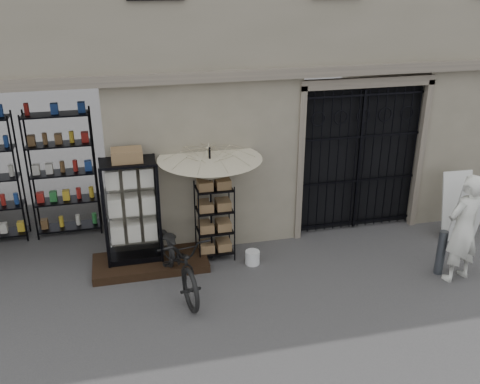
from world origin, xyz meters
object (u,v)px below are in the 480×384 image
object	(u,v)px
wire_rack	(215,222)
shopkeeper	(454,278)
display_cabinet	(132,216)
bicycle	(179,287)
white_bucket	(252,257)
market_umbrella	(210,164)
steel_bollard	(441,253)
easel_sign	(463,208)

from	to	relation	value
wire_rack	shopkeeper	xyz separation A→B (m)	(3.86, -1.69, -0.71)
display_cabinet	wire_rack	bearing A→B (deg)	-8.74
wire_rack	bicycle	bearing A→B (deg)	-120.77
white_bucket	display_cabinet	bearing A→B (deg)	167.21
market_umbrella	steel_bollard	world-z (taller)	market_umbrella
display_cabinet	white_bucket	distance (m)	2.25
bicycle	easel_sign	world-z (taller)	easel_sign
steel_bollard	shopkeeper	bearing A→B (deg)	-47.92
wire_rack	market_umbrella	bearing A→B (deg)	-141.83
bicycle	steel_bollard	bearing A→B (deg)	-17.45
market_umbrella	easel_sign	world-z (taller)	market_umbrella
market_umbrella	white_bucket	size ratio (longest dim) A/B	9.88
steel_bollard	market_umbrella	bearing A→B (deg)	158.87
wire_rack	bicycle	distance (m)	1.36
wire_rack	steel_bollard	bearing A→B (deg)	-10.57
white_bucket	shopkeeper	xyz separation A→B (m)	(3.26, -1.28, -0.12)
bicycle	wire_rack	bearing A→B (deg)	38.31
bicycle	shopkeeper	world-z (taller)	bicycle
bicycle	easel_sign	bearing A→B (deg)	-5.26
display_cabinet	shopkeeper	xyz separation A→B (m)	(5.29, -1.74, -0.97)
wire_rack	shopkeeper	bearing A→B (deg)	-12.26
easel_sign	market_umbrella	bearing A→B (deg)	176.89
display_cabinet	market_umbrella	bearing A→B (deg)	-10.24
market_umbrella	easel_sign	size ratio (longest dim) A/B	1.98
steel_bollard	easel_sign	bearing A→B (deg)	43.60
bicycle	easel_sign	size ratio (longest dim) A/B	1.63
wire_rack	bicycle	xyz separation A→B (m)	(-0.78, -0.86, -0.71)
wire_rack	market_umbrella	world-z (taller)	market_umbrella
display_cabinet	easel_sign	world-z (taller)	display_cabinet
shopkeeper	bicycle	bearing A→B (deg)	-24.27
steel_bollard	easel_sign	xyz separation A→B (m)	(1.08, 1.03, 0.26)
wire_rack	shopkeeper	size ratio (longest dim) A/B	0.76
white_bucket	steel_bollard	xyz separation A→B (m)	(3.07, -1.07, 0.28)
white_bucket	shopkeeper	distance (m)	3.50
white_bucket	wire_rack	bearing A→B (deg)	145.58
market_umbrella	shopkeeper	world-z (taller)	market_umbrella
wire_rack	bicycle	size ratio (longest dim) A/B	0.69
display_cabinet	easel_sign	bearing A→B (deg)	-11.27
white_bucket	steel_bollard	size ratio (longest dim) A/B	0.32
wire_rack	white_bucket	bearing A→B (deg)	-23.06
wire_rack	easel_sign	world-z (taller)	wire_rack
display_cabinet	market_umbrella	world-z (taller)	market_umbrella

